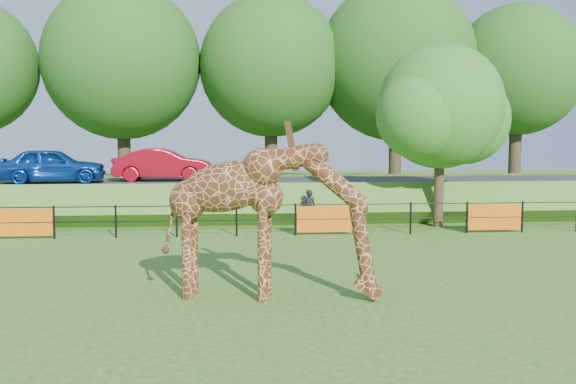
% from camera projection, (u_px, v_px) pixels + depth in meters
% --- Properties ---
extents(ground, '(90.00, 90.00, 0.00)m').
position_uv_depth(ground, '(239.00, 296.00, 13.73)').
color(ground, '#2C6018').
rests_on(ground, ground).
extents(giraffe, '(4.71, 1.72, 3.31)m').
position_uv_depth(giraffe, '(271.00, 221.00, 13.40)').
color(giraffe, '#4F2610').
rests_on(giraffe, ground).
extents(perimeter_fence, '(28.07, 0.10, 1.10)m').
position_uv_depth(perimeter_fence, '(237.00, 220.00, 21.62)').
color(perimeter_fence, black).
rests_on(perimeter_fence, ground).
extents(embankment, '(40.00, 9.00, 1.30)m').
position_uv_depth(embankment, '(236.00, 196.00, 29.05)').
color(embankment, '#2C6018').
rests_on(embankment, ground).
extents(road, '(40.00, 5.00, 0.12)m').
position_uv_depth(road, '(236.00, 182.00, 27.50)').
color(road, '#313134').
rests_on(road, embankment).
extents(car_blue, '(4.44, 2.23, 1.45)m').
position_uv_depth(car_blue, '(52.00, 165.00, 26.44)').
color(car_blue, '#1549AE').
rests_on(car_blue, road).
extents(car_red, '(4.26, 1.67, 1.38)m').
position_uv_depth(car_red, '(163.00, 165.00, 27.60)').
color(car_red, '#B20C1D').
rests_on(car_red, road).
extents(visitor, '(0.56, 0.41, 1.42)m').
position_uv_depth(visitor, '(309.00, 209.00, 23.51)').
color(visitor, black).
rests_on(visitor, ground).
extents(tree_east, '(5.40, 4.71, 6.76)m').
position_uv_depth(tree_east, '(443.00, 111.00, 23.54)').
color(tree_east, '#342717').
rests_on(tree_east, ground).
extents(bg_tree_line, '(37.30, 8.80, 11.82)m').
position_uv_depth(bg_tree_line, '(269.00, 65.00, 35.05)').
color(bg_tree_line, '#342717').
rests_on(bg_tree_line, ground).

